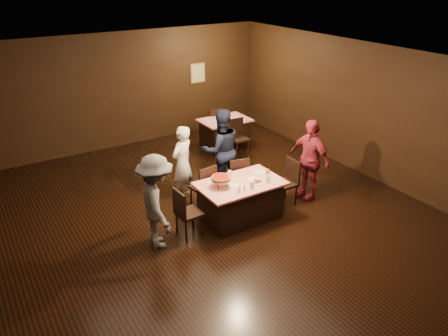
# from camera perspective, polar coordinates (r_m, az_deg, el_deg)

# --- Properties ---
(room) EXTENTS (10.00, 10.04, 3.02)m
(room) POSITION_cam_1_polar(r_m,az_deg,el_deg) (7.40, 0.17, 6.47)
(room) COLOR black
(room) RESTS_ON ground
(main_table) EXTENTS (1.60, 1.00, 0.77)m
(main_table) POSITION_cam_1_polar(r_m,az_deg,el_deg) (8.40, 2.10, -4.27)
(main_table) COLOR red
(main_table) RESTS_ON ground
(back_table) EXTENTS (1.30, 0.90, 0.77)m
(back_table) POSITION_cam_1_polar(r_m,az_deg,el_deg) (11.77, 0.12, 4.56)
(back_table) COLOR red
(back_table) RESTS_ON ground
(chair_far_left) EXTENTS (0.47, 0.47, 0.95)m
(chair_far_left) POSITION_cam_1_polar(r_m,az_deg,el_deg) (8.73, -2.82, -2.40)
(chair_far_left) COLOR black
(chair_far_left) RESTS_ON ground
(chair_far_right) EXTENTS (0.49, 0.49, 0.95)m
(chair_far_right) POSITION_cam_1_polar(r_m,az_deg,el_deg) (9.11, 1.56, -1.17)
(chair_far_right) COLOR black
(chair_far_right) RESTS_ON ground
(chair_end_left) EXTENTS (0.44, 0.44, 0.95)m
(chair_end_left) POSITION_cam_1_polar(r_m,az_deg,el_deg) (7.87, -4.58, -5.76)
(chair_end_left) COLOR black
(chair_end_left) RESTS_ON ground
(chair_end_right) EXTENTS (0.42, 0.42, 0.95)m
(chair_end_right) POSITION_cam_1_polar(r_m,az_deg,el_deg) (8.95, 7.96, -1.91)
(chair_end_right) COLOR black
(chair_end_right) RESTS_ON ground
(chair_back_near) EXTENTS (0.44, 0.44, 0.95)m
(chair_back_near) POSITION_cam_1_polar(r_m,az_deg,el_deg) (11.19, 2.04, 3.93)
(chair_back_near) COLOR black
(chair_back_near) RESTS_ON ground
(chair_back_far) EXTENTS (0.44, 0.44, 0.95)m
(chair_back_far) POSITION_cam_1_polar(r_m,az_deg,el_deg) (12.22, -1.38, 5.79)
(chair_back_far) COLOR black
(chair_back_far) RESTS_ON ground
(diner_white_jacket) EXTENTS (0.69, 0.59, 1.60)m
(diner_white_jacket) POSITION_cam_1_polar(r_m,az_deg,el_deg) (8.99, -5.48, 0.63)
(diner_white_jacket) COLOR white
(diner_white_jacket) RESTS_ON ground
(diner_navy_hoodie) EXTENTS (0.99, 0.84, 1.80)m
(diner_navy_hoodie) POSITION_cam_1_polar(r_m,az_deg,el_deg) (9.34, -0.39, 2.40)
(diner_navy_hoodie) COLOR black
(diner_navy_hoodie) RESTS_ON ground
(diner_grey_knit) EXTENTS (0.80, 1.19, 1.70)m
(diner_grey_knit) POSITION_cam_1_polar(r_m,az_deg,el_deg) (7.48, -8.82, -4.41)
(diner_grey_knit) COLOR slate
(diner_grey_knit) RESTS_ON ground
(diner_red_shirt) EXTENTS (0.53, 1.05, 1.72)m
(diner_red_shirt) POSITION_cam_1_polar(r_m,az_deg,el_deg) (9.15, 11.07, 1.13)
(diner_red_shirt) COLOR #A5283C
(diner_red_shirt) RESTS_ON ground
(pizza_stand) EXTENTS (0.38, 0.38, 0.22)m
(pizza_stand) POSITION_cam_1_polar(r_m,az_deg,el_deg) (7.98, -0.42, -1.32)
(pizza_stand) COLOR black
(pizza_stand) RESTS_ON main_table
(plate_with_slice) EXTENTS (0.25, 0.25, 0.06)m
(plate_with_slice) POSITION_cam_1_polar(r_m,az_deg,el_deg) (8.21, 4.30, -1.83)
(plate_with_slice) COLOR white
(plate_with_slice) RESTS_ON main_table
(plate_empty) EXTENTS (0.25, 0.25, 0.01)m
(plate_empty) POSITION_cam_1_polar(r_m,az_deg,el_deg) (8.61, 4.62, -0.62)
(plate_empty) COLOR white
(plate_empty) RESTS_ON main_table
(glass_front_left) EXTENTS (0.08, 0.08, 0.14)m
(glass_front_left) POSITION_cam_1_polar(r_m,az_deg,el_deg) (7.99, 3.65, -2.22)
(glass_front_left) COLOR silver
(glass_front_left) RESTS_ON main_table
(glass_front_right) EXTENTS (0.08, 0.08, 0.14)m
(glass_front_right) POSITION_cam_1_polar(r_m,az_deg,el_deg) (8.25, 5.72, -1.40)
(glass_front_right) COLOR silver
(glass_front_right) RESTS_ON main_table
(glass_amber) EXTENTS (0.08, 0.08, 0.14)m
(glass_amber) POSITION_cam_1_polar(r_m,az_deg,el_deg) (8.47, 5.71, -0.65)
(glass_amber) COLOR #BF7F26
(glass_amber) RESTS_ON main_table
(glass_back) EXTENTS (0.08, 0.08, 0.14)m
(glass_back) POSITION_cam_1_polar(r_m,az_deg,el_deg) (8.39, 0.72, -0.80)
(glass_back) COLOR silver
(glass_back) RESTS_ON main_table
(condiments) EXTENTS (0.17, 0.10, 0.09)m
(condiments) POSITION_cam_1_polar(r_m,az_deg,el_deg) (7.90, 2.22, -2.71)
(condiments) COLOR silver
(condiments) RESTS_ON main_table
(napkin_center) EXTENTS (0.19, 0.19, 0.01)m
(napkin_center) POSITION_cam_1_polar(r_m,az_deg,el_deg) (8.37, 3.85, -1.41)
(napkin_center) COLOR white
(napkin_center) RESTS_ON main_table
(napkin_left) EXTENTS (0.21, 0.21, 0.01)m
(napkin_left) POSITION_cam_1_polar(r_m,az_deg,el_deg) (8.11, 1.46, -2.30)
(napkin_left) COLOR white
(napkin_left) RESTS_ON main_table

